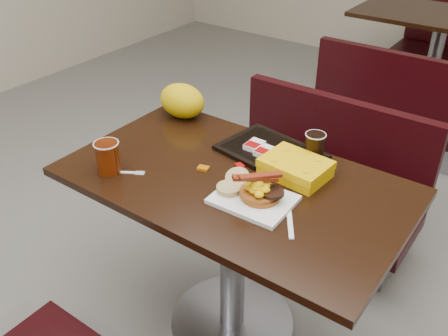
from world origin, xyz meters
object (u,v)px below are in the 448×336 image
Objects in this scene: fork at (124,172)px; hashbrown_sleeve_left at (254,145)px; coffee_cup_near at (108,157)px; paper_bag at (182,101)px; table_near at (233,259)px; coffee_cup_far at (315,146)px; platter at (253,200)px; pancake_stack at (261,194)px; table_far at (433,65)px; hashbrown_sleeve_right at (265,152)px; clamshell at (296,168)px; knife at (290,219)px; bench_near_n at (315,181)px; tray at (271,152)px; bench_far_s at (400,98)px.

hashbrown_sleeve_left is at bearing 22.02° from fork.
coffee_cup_near is 0.50m from paper_bag.
coffee_cup_far is (0.17, 0.26, 0.44)m from table_near.
paper_bag is (-0.59, 0.35, 0.06)m from platter.
table_far is at bearing 93.18° from pancake_stack.
clamshell is at bearing -10.80° from hashbrown_sleeve_right.
platter is 0.35m from coffee_cup_far.
knife is at bearing -43.06° from hashbrown_sleeve_right.
hashbrown_sleeve_right reaches higher than fork.
table_far is at bearing 98.32° from clamshell.
hashbrown_sleeve_left is (-0.19, 0.26, -0.00)m from pancake_stack.
bench_near_n is 13.10× the size of hashbrown_sleeve_right.
bench_near_n is 5.32× the size of knife.
pancake_stack reaches higher than hashbrown_sleeve_left.
bench_near_n is at bearing 101.01° from pancake_stack.
platter is 0.49m from fork.
hashbrown_sleeve_right is (-0.26, 0.27, 0.03)m from knife.
tray is 0.07m from hashbrown_sleeve_left.
clamshell is at bearing 172.51° from knife.
table_near is 15.72× the size of hashbrown_sleeve_right.
coffee_cup_near is at bearing -162.99° from pancake_stack.
coffee_cup_far reaches higher than tray.
bench_far_s is 13.13× the size of hashbrown_sleeve_left.
bench_far_s is at bearing 99.43° from tray.
platter is at bearing -16.54° from fork.
coffee_cup_far is at bearing 81.20° from platter.
fork reaches higher than bench_far_s.
bench_near_n is at bearing 97.82° from platter.
clamshell is (0.16, -1.76, 0.42)m from bench_far_s.
coffee_cup_far reaches higher than hashbrown_sleeve_right.
bench_near_n is 0.65m from hashbrown_sleeve_left.
clamshell is (0.16, 0.14, 0.41)m from table_near.
table_far is 2.88m from coffee_cup_near.
coffee_cup_far reaches higher than hashbrown_sleeve_left.
clamshell reaches higher than table_near.
platter is 0.15m from knife.
clamshell reaches higher than platter.
pancake_stack is 1.70× the size of hashbrown_sleeve_left.
pancake_stack is (0.02, 0.02, 0.02)m from platter.
bench_far_s is 10.31× the size of coffee_cup_far.
table_far is 2.73m from knife.
paper_bag is (-0.48, 0.05, 0.06)m from tray.
hashbrown_sleeve_right is 0.79× the size of coffee_cup_far.
bench_near_n is at bearing 42.85° from paper_bag.
bench_far_s is 1.75m from paper_bag.
knife is (0.28, -2.69, 0.38)m from table_far.
clamshell is at bearing 3.04° from fork.
bench_near_n is 1.04m from fork.
hashbrown_sleeve_left is (0.34, 0.42, -0.03)m from coffee_cup_near.
coffee_cup_far reaches higher than fork.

